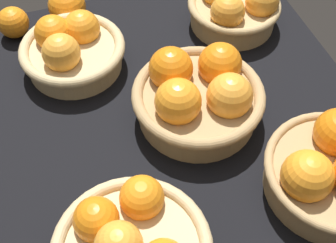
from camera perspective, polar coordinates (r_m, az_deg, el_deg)
market_tray at (r=86.60cm, az=1.75°, el=-0.84°), size 84.00×72.00×3.00cm
basket_far_right at (r=78.29cm, az=20.11°, el=-5.89°), size 23.19×23.19×12.55cm
basket_far_left at (r=103.34cm, az=8.32°, el=13.95°), size 20.42×20.42×10.66cm
basket_center at (r=83.12cm, az=3.84°, el=3.37°), size 24.40×24.40×12.14cm
basket_near_left at (r=94.71cm, az=-12.11°, el=8.92°), size 21.33×21.33×10.91cm
loose_orange_front_gap at (r=105.79cm, az=-12.60°, el=13.98°), size 8.32×8.32×8.32cm
loose_orange_back_gap at (r=105.76cm, az=-18.91°, el=11.72°), size 6.81×6.81×6.81cm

